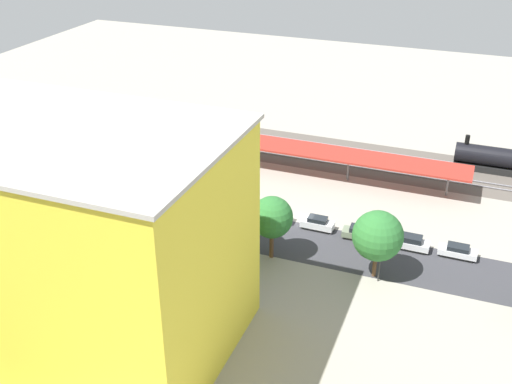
{
  "coord_description": "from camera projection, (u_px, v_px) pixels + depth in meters",
  "views": [
    {
      "loc": [
        -19.6,
        68.41,
        41.58
      ],
      "look_at": [
        6.17,
        1.41,
        4.18
      ],
      "focal_mm": 43.42,
      "sensor_mm": 36.0,
      "label": 1
    }
  ],
  "objects": [
    {
      "name": "ground_plane",
      "position": [
        303.0,
        223.0,
        82.08
      ],
      "size": [
        194.93,
        194.93,
        0.0
      ],
      "primitive_type": "plane",
      "color": "#9E998C",
      "rests_on": "ground"
    },
    {
      "name": "rail_bed",
      "position": [
        345.0,
        156.0,
        101.15
      ],
      "size": [
        121.87,
        13.96,
        0.01
      ],
      "primitive_type": "cube",
      "rotation": [
        0.0,
        0.0,
        0.0
      ],
      "color": "#5B544C",
      "rests_on": "ground"
    },
    {
      "name": "street_asphalt",
      "position": [
        292.0,
        240.0,
        78.29
      ],
      "size": [
        121.86,
        9.34,
        0.01
      ],
      "primitive_type": "cube",
      "rotation": [
        0.0,
        0.0,
        0.0
      ],
      "color": "#38383D",
      "rests_on": "ground"
    },
    {
      "name": "track_rails",
      "position": [
        345.0,
        155.0,
        101.07
      ],
      "size": [
        121.83,
        7.52,
        0.12
      ],
      "color": "#9E9EA8",
      "rests_on": "ground"
    },
    {
      "name": "platform_canopy_near",
      "position": [
        258.0,
        142.0,
        96.46
      ],
      "size": [
        64.49,
        5.68,
        4.08
      ],
      "color": "#A82D23",
      "rests_on": "ground"
    },
    {
      "name": "locomotive",
      "position": [
        511.0,
        162.0,
        94.58
      ],
      "size": [
        16.81,
        3.17,
        5.36
      ],
      "color": "black",
      "rests_on": "ground"
    },
    {
      "name": "parked_car_0",
      "position": [
        458.0,
        252.0,
        74.64
      ],
      "size": [
        4.59,
        1.83,
        1.56
      ],
      "color": "black",
      "rests_on": "ground"
    },
    {
      "name": "parked_car_1",
      "position": [
        411.0,
        243.0,
        76.17
      ],
      "size": [
        4.52,
        1.9,
        1.81
      ],
      "color": "black",
      "rests_on": "ground"
    },
    {
      "name": "parked_car_2",
      "position": [
        359.0,
        233.0,
        78.35
      ],
      "size": [
        4.24,
        2.07,
        1.67
      ],
      "color": "black",
      "rests_on": "ground"
    },
    {
      "name": "parked_car_3",
      "position": [
        317.0,
        224.0,
        80.38
      ],
      "size": [
        4.34,
        1.79,
        1.74
      ],
      "color": "black",
      "rests_on": "ground"
    },
    {
      "name": "parked_car_4",
      "position": [
        274.0,
        215.0,
        82.23
      ],
      "size": [
        4.84,
        1.94,
        1.84
      ],
      "color": "black",
      "rests_on": "ground"
    },
    {
      "name": "parked_car_5",
      "position": [
        223.0,
        206.0,
        84.5
      ],
      "size": [
        4.15,
        1.89,
        1.74
      ],
      "color": "black",
      "rests_on": "ground"
    },
    {
      "name": "parked_car_6",
      "position": [
        182.0,
        200.0,
        86.17
      ],
      "size": [
        4.5,
        2.01,
        1.76
      ],
      "color": "black",
      "rests_on": "ground"
    },
    {
      "name": "construction_building",
      "position": [
        31.0,
        231.0,
        59.38
      ],
      "size": [
        39.69,
        19.83,
        21.56
      ],
      "primitive_type": "cube",
      "rotation": [
        0.0,
        0.0,
        0.0
      ],
      "color": "yellow",
      "rests_on": "ground"
    },
    {
      "name": "construction_roof_slab",
      "position": [
        10.0,
        124.0,
        54.31
      ],
      "size": [
        40.29,
        20.43,
        0.4
      ],
      "primitive_type": "cube",
      "rotation": [
        0.0,
        0.0,
        0.0
      ],
      "color": "#B7B2A8",
      "rests_on": "construction_building"
    },
    {
      "name": "box_truck_0",
      "position": [
        158.0,
        234.0,
        76.2
      ],
      "size": [
        10.18,
        3.19,
        3.59
      ],
      "color": "black",
      "rests_on": "ground"
    },
    {
      "name": "street_tree_1",
      "position": [
        378.0,
        236.0,
        68.94
      ],
      "size": [
        5.77,
        5.77,
        8.27
      ],
      "color": "brown",
      "rests_on": "ground"
    },
    {
      "name": "street_tree_2",
      "position": [
        55.0,
        184.0,
        81.78
      ],
      "size": [
        5.78,
        5.78,
        7.68
      ],
      "color": "brown",
      "rests_on": "ground"
    },
    {
      "name": "street_tree_3",
      "position": [
        272.0,
        217.0,
        72.35
      ],
      "size": [
        5.02,
        5.02,
        8.04
      ],
      "color": "brown",
      "rests_on": "ground"
    },
    {
      "name": "street_tree_4",
      "position": [
        211.0,
        211.0,
        74.88
      ],
      "size": [
        5.58,
        5.58,
        7.74
      ],
      "color": "brown",
      "rests_on": "ground"
    },
    {
      "name": "street_tree_5",
      "position": [
        235.0,
        212.0,
        73.21
      ],
      "size": [
        5.71,
        5.71,
        8.51
      ],
      "color": "brown",
      "rests_on": "ground"
    },
    {
      "name": "traffic_light",
      "position": [
        381.0,
        247.0,
        68.43
      ],
      "size": [
        0.5,
        0.36,
        6.83
      ],
      "color": "#333333",
      "rests_on": "ground"
    }
  ]
}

